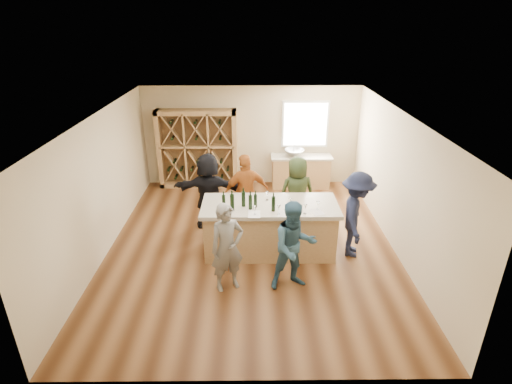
{
  "coord_description": "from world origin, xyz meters",
  "views": [
    {
      "loc": [
        0.03,
        -7.4,
        4.53
      ],
      "look_at": [
        0.1,
        0.2,
        1.15
      ],
      "focal_mm": 28.0,
      "sensor_mm": 36.0,
      "label": 1
    }
  ],
  "objects_px": {
    "wine_rack": "(198,149)",
    "wine_bottle_b": "(232,203)",
    "tasting_counter_base": "(270,230)",
    "wine_bottle_d": "(250,202)",
    "wine_bottle_f": "(273,204)",
    "person_near_right": "(294,246)",
    "person_far_left": "(209,191)",
    "person_far_mid": "(246,193)",
    "person_near_left": "(227,248)",
    "sink": "(294,153)",
    "person_far_right": "(297,193)",
    "person_server": "(356,215)",
    "wine_bottle_a": "(224,202)",
    "wine_bottle_c": "(243,199)",
    "wine_bottle_e": "(255,201)"
  },
  "relations": [
    {
      "from": "tasting_counter_base",
      "to": "wine_bottle_d",
      "type": "relative_size",
      "value": 9.01
    },
    {
      "from": "wine_bottle_c",
      "to": "person_server",
      "type": "bearing_deg",
      "value": -0.91
    },
    {
      "from": "tasting_counter_base",
      "to": "wine_bottle_c",
      "type": "distance_m",
      "value": 0.91
    },
    {
      "from": "person_far_right",
      "to": "wine_bottle_f",
      "type": "bearing_deg",
      "value": 53.09
    },
    {
      "from": "wine_bottle_a",
      "to": "person_far_right",
      "type": "height_order",
      "value": "person_far_right"
    },
    {
      "from": "person_far_mid",
      "to": "wine_bottle_f",
      "type": "distance_m",
      "value": 1.42
    },
    {
      "from": "person_server",
      "to": "person_far_left",
      "type": "distance_m",
      "value": 3.28
    },
    {
      "from": "wine_bottle_a",
      "to": "wine_bottle_f",
      "type": "bearing_deg",
      "value": -8.42
    },
    {
      "from": "sink",
      "to": "person_near_left",
      "type": "relative_size",
      "value": 0.33
    },
    {
      "from": "sink",
      "to": "person_near_left",
      "type": "distance_m",
      "value": 4.93
    },
    {
      "from": "person_near_right",
      "to": "person_far_left",
      "type": "relative_size",
      "value": 0.94
    },
    {
      "from": "wine_bottle_e",
      "to": "person_far_left",
      "type": "xyz_separation_m",
      "value": [
        -1.04,
        1.22,
        -0.32
      ]
    },
    {
      "from": "sink",
      "to": "wine_bottle_f",
      "type": "height_order",
      "value": "wine_bottle_f"
    },
    {
      "from": "wine_bottle_d",
      "to": "wine_bottle_e",
      "type": "distance_m",
      "value": 0.13
    },
    {
      "from": "person_near_right",
      "to": "person_server",
      "type": "xyz_separation_m",
      "value": [
        1.33,
        1.07,
        0.05
      ]
    },
    {
      "from": "person_near_left",
      "to": "wine_bottle_a",
      "type": "bearing_deg",
      "value": 71.98
    },
    {
      "from": "person_near_right",
      "to": "person_far_left",
      "type": "height_order",
      "value": "person_far_left"
    },
    {
      "from": "wine_bottle_e",
      "to": "person_far_mid",
      "type": "relative_size",
      "value": 0.15
    },
    {
      "from": "wine_rack",
      "to": "wine_bottle_b",
      "type": "relative_size",
      "value": 6.64
    },
    {
      "from": "person_near_right",
      "to": "person_far_mid",
      "type": "relative_size",
      "value": 0.94
    },
    {
      "from": "person_far_left",
      "to": "wine_bottle_c",
      "type": "bearing_deg",
      "value": 125.14
    },
    {
      "from": "tasting_counter_base",
      "to": "person_near_left",
      "type": "relative_size",
      "value": 1.57
    },
    {
      "from": "wine_bottle_f",
      "to": "wine_rack",
      "type": "bearing_deg",
      "value": 116.8
    },
    {
      "from": "wine_rack",
      "to": "wine_bottle_c",
      "type": "bearing_deg",
      "value": -69.43
    },
    {
      "from": "person_near_right",
      "to": "person_far_mid",
      "type": "xyz_separation_m",
      "value": [
        -0.87,
        2.17,
        0.06
      ]
    },
    {
      "from": "person_near_left",
      "to": "person_far_left",
      "type": "distance_m",
      "value": 2.37
    },
    {
      "from": "wine_bottle_e",
      "to": "person_server",
      "type": "bearing_deg",
      "value": 0.1
    },
    {
      "from": "person_far_right",
      "to": "person_far_left",
      "type": "distance_m",
      "value": 1.99
    },
    {
      "from": "tasting_counter_base",
      "to": "wine_bottle_b",
      "type": "height_order",
      "value": "wine_bottle_b"
    },
    {
      "from": "wine_bottle_f",
      "to": "sink",
      "type": "bearing_deg",
      "value": 78.29
    },
    {
      "from": "wine_bottle_f",
      "to": "wine_bottle_b",
      "type": "bearing_deg",
      "value": 177.55
    },
    {
      "from": "wine_bottle_b",
      "to": "wine_bottle_d",
      "type": "relative_size",
      "value": 1.15
    },
    {
      "from": "person_server",
      "to": "wine_bottle_e",
      "type": "bearing_deg",
      "value": 103.1
    },
    {
      "from": "wine_bottle_f",
      "to": "wine_bottle_a",
      "type": "bearing_deg",
      "value": 171.58
    },
    {
      "from": "person_near_right",
      "to": "wine_bottle_d",
      "type": "bearing_deg",
      "value": 114.75
    },
    {
      "from": "wine_bottle_c",
      "to": "person_near_left",
      "type": "bearing_deg",
      "value": -103.28
    },
    {
      "from": "wine_bottle_a",
      "to": "person_near_left",
      "type": "xyz_separation_m",
      "value": [
        0.12,
        -1.06,
        -0.39
      ]
    },
    {
      "from": "wine_bottle_d",
      "to": "person_near_right",
      "type": "xyz_separation_m",
      "value": [
        0.77,
        -0.98,
        -0.38
      ]
    },
    {
      "from": "person_far_left",
      "to": "wine_bottle_f",
      "type": "relative_size",
      "value": 5.93
    },
    {
      "from": "tasting_counter_base",
      "to": "person_far_right",
      "type": "xyz_separation_m",
      "value": [
        0.65,
        1.05,
        0.35
      ]
    },
    {
      "from": "wine_bottle_a",
      "to": "person_near_right",
      "type": "relative_size",
      "value": 0.16
    },
    {
      "from": "wine_bottle_d",
      "to": "person_far_right",
      "type": "height_order",
      "value": "person_far_right"
    },
    {
      "from": "wine_bottle_c",
      "to": "person_near_right",
      "type": "distance_m",
      "value": 1.48
    },
    {
      "from": "tasting_counter_base",
      "to": "wine_bottle_c",
      "type": "height_order",
      "value": "wine_bottle_c"
    },
    {
      "from": "tasting_counter_base",
      "to": "person_far_mid",
      "type": "height_order",
      "value": "person_far_mid"
    },
    {
      "from": "wine_rack",
      "to": "person_near_left",
      "type": "xyz_separation_m",
      "value": [
        1.08,
        -4.72,
        -0.27
      ]
    },
    {
      "from": "sink",
      "to": "person_near_left",
      "type": "bearing_deg",
      "value": -109.16
    },
    {
      "from": "person_server",
      "to": "person_far_mid",
      "type": "height_order",
      "value": "person_far_mid"
    },
    {
      "from": "tasting_counter_base",
      "to": "wine_rack",
      "type": "bearing_deg",
      "value": 118.1
    },
    {
      "from": "person_near_right",
      "to": "person_far_left",
      "type": "xyz_separation_m",
      "value": [
        -1.71,
        2.29,
        0.05
      ]
    }
  ]
}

